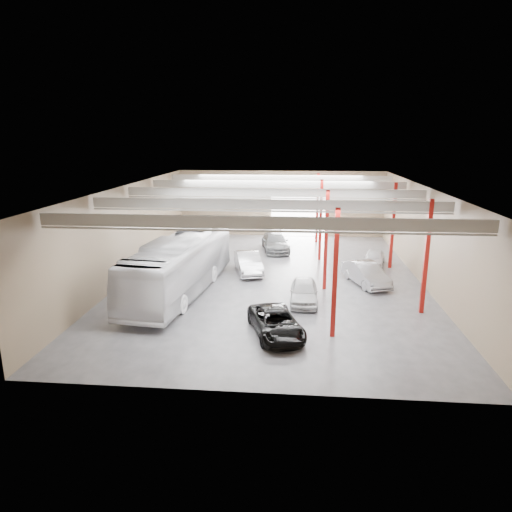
% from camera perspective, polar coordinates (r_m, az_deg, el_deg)
% --- Properties ---
extents(depot_shell, '(22.12, 32.12, 7.06)m').
position_cam_1_polar(depot_shell, '(34.05, 2.40, 5.37)').
color(depot_shell, '#49494F').
rests_on(depot_shell, ground).
extents(coach_bus, '(4.86, 14.33, 3.91)m').
position_cam_1_polar(coach_bus, '(31.63, -9.44, -1.15)').
color(coach_bus, white).
rests_on(coach_bus, ground).
extents(black_sedan, '(3.75, 5.53, 1.41)m').
position_cam_1_polar(black_sedan, '(24.97, 2.50, -8.35)').
color(black_sedan, black).
rests_on(black_sedan, ground).
extents(car_row_a, '(1.84, 4.44, 1.50)m').
position_cam_1_polar(car_row_a, '(29.79, 6.00, -4.44)').
color(car_row_a, silver).
rests_on(car_row_a, ground).
extents(car_row_b, '(2.95, 5.29, 1.65)m').
position_cam_1_polar(car_row_b, '(36.09, -0.97, -0.83)').
color(car_row_b, silver).
rests_on(car_row_b, ground).
extents(car_row_c, '(3.19, 5.88, 1.62)m').
position_cam_1_polar(car_row_c, '(43.22, 2.43, 1.73)').
color(car_row_c, slate).
rests_on(car_row_c, ground).
extents(car_right_near, '(3.26, 5.24, 1.63)m').
position_cam_1_polar(car_right_near, '(34.18, 13.59, -2.16)').
color(car_right_near, '#9E9DA2').
rests_on(car_right_near, ground).
extents(car_right_far, '(2.44, 4.21, 1.35)m').
position_cam_1_polar(car_right_far, '(39.39, 14.57, -0.22)').
color(car_right_far, silver).
rests_on(car_right_far, ground).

